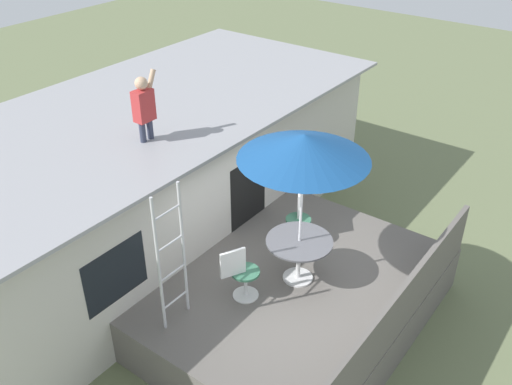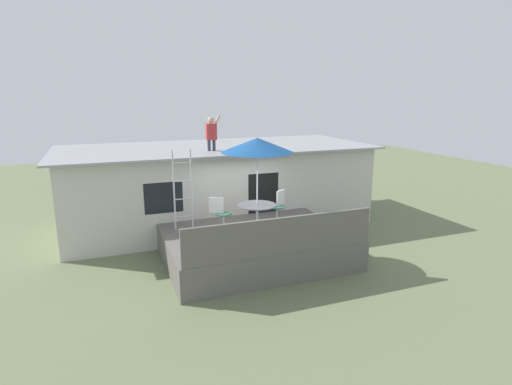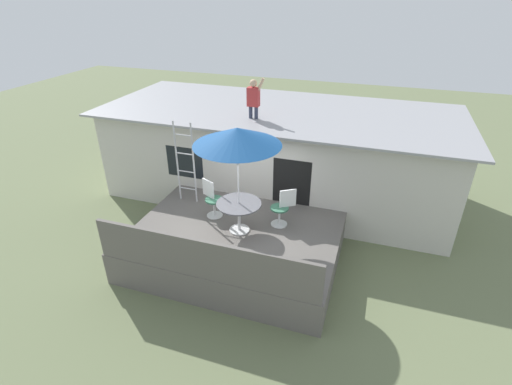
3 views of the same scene
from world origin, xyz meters
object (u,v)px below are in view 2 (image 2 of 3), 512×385
patio_chair_right (278,206)px  patio_table (257,210)px  step_ladder (183,190)px  patio_chair_left (221,214)px  patio_umbrella (257,145)px  person_figure (211,131)px

patio_chair_right → patio_table: bearing=-0.0°
step_ladder → patio_chair_left: 1.22m
patio_table → patio_umbrella: size_ratio=0.41×
patio_table → patio_chair_right: size_ratio=1.13×
person_figure → patio_umbrella: bearing=-78.7°
patio_umbrella → person_figure: bearing=101.3°
patio_umbrella → patio_chair_left: 2.14m
step_ladder → person_figure: size_ratio=1.98×
patio_chair_left → patio_chair_right: same height
patio_chair_left → patio_table: bearing=0.0°
patio_table → patio_chair_left: 1.00m
person_figure → patio_chair_right: bearing=-55.3°
person_figure → patio_chair_left: (-0.37, -2.16, -2.05)m
patio_umbrella → patio_chair_right: patio_umbrella is taller
patio_umbrella → patio_chair_right: bearing=33.4°
patio_umbrella → person_figure: person_figure is taller
patio_umbrella → step_ladder: bearing=152.9°
patio_table → patio_chair_left: bearing=153.1°
step_ladder → patio_chair_left: step_ladder is taller
patio_chair_left → patio_chair_right: bearing=31.2°
patio_chair_left → patio_chair_right: 1.78m
person_figure → patio_chair_right: size_ratio=1.21×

